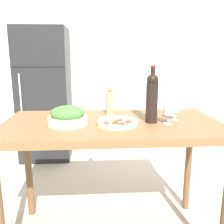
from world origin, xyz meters
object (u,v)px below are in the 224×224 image
Objects in this scene: wine_bottle at (152,97)px; wine_glass_far at (175,108)px; refrigerator at (45,94)px; wine_glass_near at (169,111)px; homemade_pizza at (117,122)px; salad_bowl at (68,116)px; pepper_mill at (110,101)px.

wine_glass_far is at bearing 13.91° from wine_bottle.
refrigerator reaches higher than wine_glass_near.
wine_glass_near is 0.35m from homemade_pizza.
homemade_pizza is (-0.41, -0.09, -0.07)m from wine_glass_far.
salad_bowl is (-0.66, 0.03, -0.03)m from wine_glass_near.
pepper_mill is 0.84× the size of salad_bowl.
salad_bowl is 0.98× the size of homemade_pizza.
refrigerator is at bearing 126.33° from wine_glass_far.
wine_glass_near is (0.10, -0.05, -0.09)m from wine_bottle.
wine_bottle is 0.14m from wine_glass_near.
refrigerator is at bearing 123.29° from wine_glass_near.
pepper_mill reaches higher than wine_glass_far.
pepper_mill is 0.83× the size of homemade_pizza.
refrigerator is 1.80m from salad_bowl.
wine_glass_near is (1.15, -1.76, 0.15)m from refrigerator.
refrigerator reaches higher than wine_bottle.
pepper_mill is at bearing 142.03° from wine_glass_near.
wine_bottle reaches higher than homemade_pizza.
wine_bottle is 0.20m from wine_glass_far.
salad_bowl is (-0.56, -0.02, -0.12)m from wine_bottle.
refrigerator is 2.02m from wine_bottle.
wine_bottle reaches higher than salad_bowl.
salad_bowl is (0.49, -1.73, 0.11)m from refrigerator.
pepper_mill is at bearing 96.65° from homemade_pizza.
wine_glass_near is at bearing -126.88° from wine_glass_far.
wine_bottle is 0.29m from homemade_pizza.
wine_glass_near is 0.67m from salad_bowl.
refrigerator reaches higher than pepper_mill.
refrigerator is at bearing 105.86° from salad_bowl.
refrigerator is 6.44× the size of salad_bowl.
wine_glass_near is at bearing -37.97° from pepper_mill.
pepper_mill is at bearing 155.93° from wine_glass_far.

